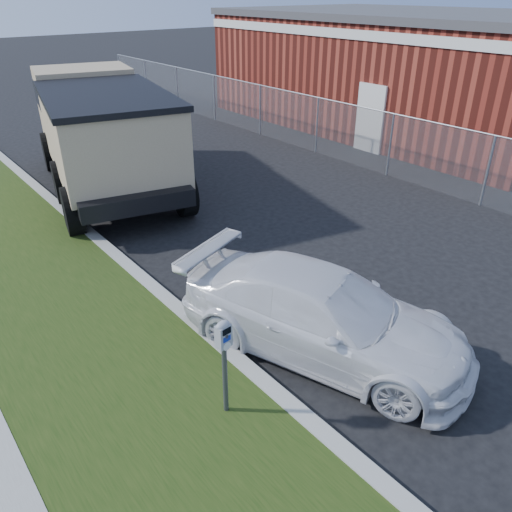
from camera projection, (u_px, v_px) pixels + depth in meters
ground at (352, 303)px, 8.86m from camera, size 120.00×120.00×0.00m
chainlink_fence at (318, 115)px, 16.37m from camera, size 0.06×30.06×30.00m
brick_building at (408, 67)px, 19.94m from camera, size 9.20×14.20×4.17m
parking_meter at (224, 348)px, 5.97m from camera, size 0.20×0.15×1.39m
white_wagon at (319, 313)px, 7.47m from camera, size 3.24×4.81×1.29m
dump_truck at (101, 128)px, 13.41m from camera, size 4.34×7.77×2.88m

